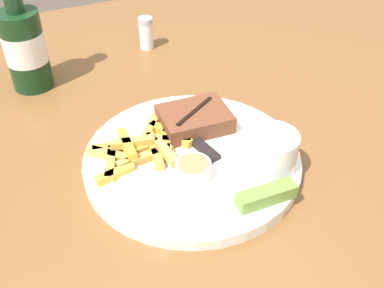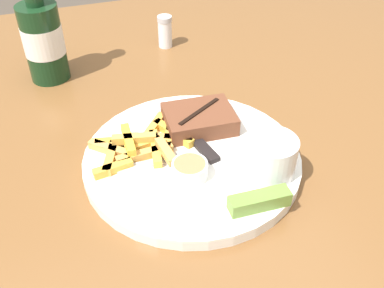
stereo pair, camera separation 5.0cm
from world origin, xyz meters
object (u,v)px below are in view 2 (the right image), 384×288
object	(u,v)px
dipping_sauce_cup	(190,169)
beer_bottle	(43,38)
fork_utensil	(135,165)
steak_portion	(199,119)
knife_utensil	(191,135)
coleslaw_cup	(270,155)
pickle_spear	(259,201)
dinner_plate	(192,160)
salt_shaker	(165,31)

from	to	relation	value
dipping_sauce_cup	beer_bottle	distance (m)	0.39
dipping_sauce_cup	fork_utensil	xyz separation A→B (m)	(-0.06, 0.04, -0.01)
steak_portion	knife_utensil	distance (m)	0.03
steak_portion	coleslaw_cup	world-z (taller)	coleslaw_cup
dipping_sauce_cup	knife_utensil	bearing A→B (deg)	70.58
steak_portion	fork_utensil	bearing A→B (deg)	-153.06
pickle_spear	fork_utensil	world-z (taller)	pickle_spear
fork_utensil	knife_utensil	distance (m)	0.10
dinner_plate	fork_utensil	xyz separation A→B (m)	(-0.08, 0.00, 0.01)
steak_portion	beer_bottle	xyz separation A→B (m)	(-0.20, 0.25, 0.05)
steak_portion	beer_bottle	bearing A→B (deg)	128.71
coleslaw_cup	fork_utensil	world-z (taller)	coleslaw_cup
dipping_sauce_cup	beer_bottle	world-z (taller)	beer_bottle
dipping_sauce_cup	salt_shaker	distance (m)	0.42
dipping_sauce_cup	steak_portion	bearing A→B (deg)	64.38
steak_portion	salt_shaker	world-z (taller)	salt_shaker
salt_shaker	knife_utensil	bearing A→B (deg)	-99.10
dinner_plate	knife_utensil	distance (m)	0.04
steak_portion	beer_bottle	world-z (taller)	beer_bottle
coleslaw_cup	pickle_spear	world-z (taller)	coleslaw_cup
dipping_sauce_cup	salt_shaker	xyz separation A→B (m)	(0.08, 0.41, 0.00)
pickle_spear	coleslaw_cup	bearing A→B (deg)	54.23
pickle_spear	salt_shaker	xyz separation A→B (m)	(0.02, 0.49, 0.00)
pickle_spear	fork_utensil	xyz separation A→B (m)	(-0.13, 0.12, -0.01)
pickle_spear	salt_shaker	size ratio (longest dim) A/B	1.21
dipping_sauce_cup	knife_utensil	world-z (taller)	dipping_sauce_cup
coleslaw_cup	salt_shaker	world-z (taller)	coleslaw_cup
dinner_plate	steak_portion	size ratio (longest dim) A/B	2.87
steak_portion	fork_utensil	xyz separation A→B (m)	(-0.11, -0.06, -0.01)
coleslaw_cup	beer_bottle	distance (m)	0.46
dinner_plate	coleslaw_cup	size ratio (longest dim) A/B	4.38
dinner_plate	pickle_spear	world-z (taller)	pickle_spear
knife_utensil	salt_shaker	world-z (taller)	salt_shaker
dinner_plate	dipping_sauce_cup	world-z (taller)	dipping_sauce_cup
steak_portion	salt_shaker	size ratio (longest dim) A/B	1.65
dipping_sauce_cup	salt_shaker	bearing A→B (deg)	78.76
coleslaw_cup	salt_shaker	size ratio (longest dim) A/B	1.08
beer_bottle	salt_shaker	distance (m)	0.25
knife_utensil	pickle_spear	bearing A→B (deg)	-179.25
steak_portion	beer_bottle	distance (m)	0.33
steak_portion	fork_utensil	size ratio (longest dim) A/B	0.80
steak_portion	dipping_sauce_cup	world-z (taller)	steak_portion
fork_utensil	beer_bottle	world-z (taller)	beer_bottle
pickle_spear	salt_shaker	bearing A→B (deg)	88.07
dinner_plate	steak_portion	bearing A→B (deg)	62.26
pickle_spear	dinner_plate	bearing A→B (deg)	111.75
dipping_sauce_cup	beer_bottle	size ratio (longest dim) A/B	0.22
steak_portion	dipping_sauce_cup	distance (m)	0.11
fork_utensil	salt_shaker	distance (m)	0.39
knife_utensil	beer_bottle	size ratio (longest dim) A/B	0.74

